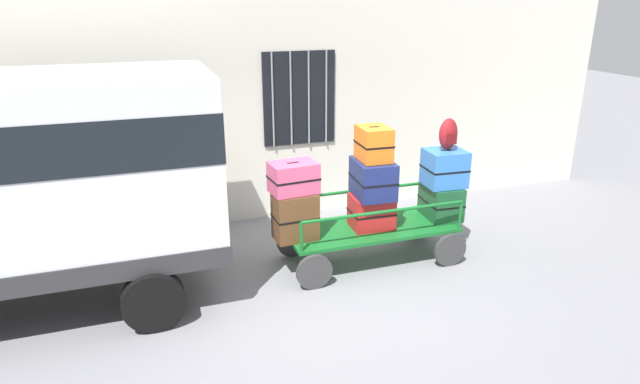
# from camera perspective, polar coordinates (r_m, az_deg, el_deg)

# --- Properties ---
(ground_plane) EXTENTS (40.00, 40.00, 0.00)m
(ground_plane) POSITION_cam_1_polar(r_m,az_deg,el_deg) (7.30, 2.36, -9.35)
(ground_plane) COLOR gray
(building_wall) EXTENTS (12.00, 0.38, 5.00)m
(building_wall) POSITION_cam_1_polar(r_m,az_deg,el_deg) (8.96, -3.68, 13.01)
(building_wall) COLOR silver
(building_wall) RESTS_ON ground
(luggage_cart) EXTENTS (2.47, 1.05, 0.53)m
(luggage_cart) POSITION_cam_1_polar(r_m,az_deg,el_deg) (7.68, 5.31, -4.38)
(luggage_cart) COLOR #146023
(luggage_cart) RESTS_ON ground
(cart_railing) EXTENTS (2.33, 0.91, 0.41)m
(cart_railing) POSITION_cam_1_polar(r_m,az_deg,el_deg) (7.51, 5.42, -1.25)
(cart_railing) COLOR #146023
(cart_railing) RESTS_ON luggage_cart
(suitcase_left_bottom) EXTENTS (0.58, 0.42, 0.63)m
(suitcase_left_bottom) POSITION_cam_1_polar(r_m,az_deg,el_deg) (7.13, -2.62, -2.56)
(suitcase_left_bottom) COLOR brown
(suitcase_left_bottom) RESTS_ON luggage_cart
(suitcase_left_middle) EXTENTS (0.64, 0.48, 0.40)m
(suitcase_left_middle) POSITION_cam_1_polar(r_m,az_deg,el_deg) (7.00, -2.81, 1.52)
(suitcase_left_middle) COLOR #CC4C72
(suitcase_left_middle) RESTS_ON suitcase_left_bottom
(suitcase_midleft_bottom) EXTENTS (0.60, 0.48, 0.46)m
(suitcase_midleft_bottom) POSITION_cam_1_polar(r_m,az_deg,el_deg) (7.55, 5.41, -2.04)
(suitcase_midleft_bottom) COLOR #B21E1E
(suitcase_midleft_bottom) RESTS_ON luggage_cart
(suitcase_midleft_middle) EXTENTS (0.54, 0.69, 0.51)m
(suitcase_midleft_middle) POSITION_cam_1_polar(r_m,az_deg,el_deg) (7.37, 5.57, 1.42)
(suitcase_midleft_middle) COLOR navy
(suitcase_midleft_middle) RESTS_ON suitcase_midleft_bottom
(suitcase_midleft_top) EXTENTS (0.42, 0.51, 0.46)m
(suitcase_midleft_top) POSITION_cam_1_polar(r_m,az_deg,el_deg) (7.24, 5.66, 5.07)
(suitcase_midleft_top) COLOR orange
(suitcase_midleft_top) RESTS_ON suitcase_midleft_middle
(suitcase_center_bottom) EXTENTS (0.50, 0.66, 0.49)m
(suitcase_center_bottom) POSITION_cam_1_polar(r_m,az_deg,el_deg) (8.05, 12.56, -0.91)
(suitcase_center_bottom) COLOR #194C28
(suitcase_center_bottom) RESTS_ON luggage_cart
(suitcase_center_middle) EXTENTS (0.58, 0.53, 0.52)m
(suitcase_center_middle) POSITION_cam_1_polar(r_m,az_deg,el_deg) (7.87, 12.93, 2.48)
(suitcase_center_middle) COLOR #3372C6
(suitcase_center_middle) RESTS_ON suitcase_center_bottom
(backpack) EXTENTS (0.27, 0.22, 0.44)m
(backpack) POSITION_cam_1_polar(r_m,az_deg,el_deg) (7.77, 13.31, 5.92)
(backpack) COLOR maroon
(backpack) RESTS_ON suitcase_center_middle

